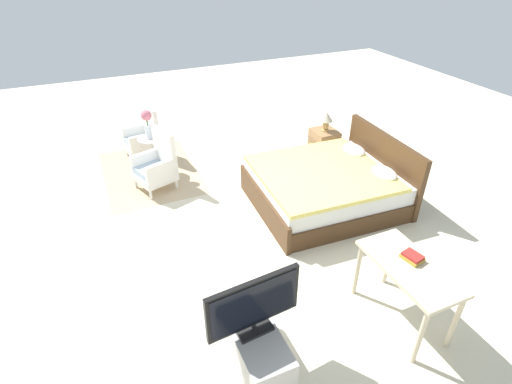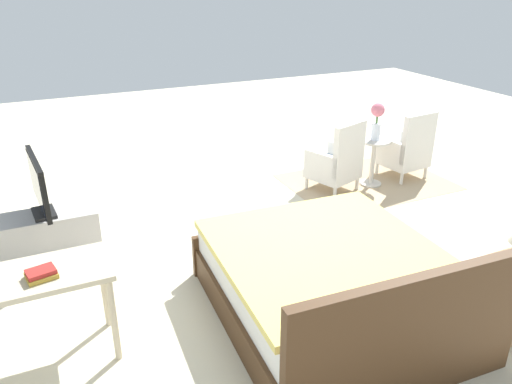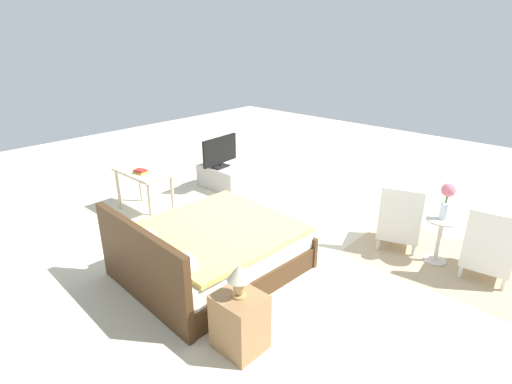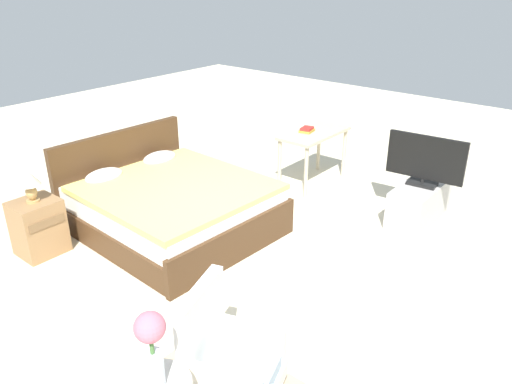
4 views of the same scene
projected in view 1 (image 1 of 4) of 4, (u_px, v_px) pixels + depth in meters
The scene contains 13 objects.
ground_plane at pixel (256, 220), 5.62m from camera, with size 16.00×16.00×0.00m, color beige.
floor_rug at pixel (150, 172), 6.79m from camera, with size 2.10×1.50×0.01m.
bed at pixel (328, 186), 5.84m from camera, with size 1.84×2.08×0.96m.
armchair_by_window_left at pixel (144, 138), 7.04m from camera, with size 0.60×0.60×0.92m.
armchair_by_window_right at pixel (157, 166), 6.18m from camera, with size 0.69×0.69×0.92m.
side_table at pixel (152, 151), 6.61m from camera, with size 0.40×0.40×0.62m.
flower_vase at pixel (147, 121), 6.33m from camera, with size 0.17×0.17×0.48m.
nightstand at pixel (324, 146), 6.99m from camera, with size 0.44×0.41×0.58m.
table_lamp at pixel (326, 119), 6.72m from camera, with size 0.22×0.22×0.33m.
tv_stand at pixel (254, 345), 3.64m from camera, with size 0.96×0.40×0.44m.
tv_flatscreen at pixel (254, 305), 3.36m from camera, with size 0.23×0.87×0.58m.
vanity_desk at pixel (408, 274), 3.85m from camera, with size 1.04×0.52×0.72m.
book_stack at pixel (412, 257), 3.86m from camera, with size 0.22×0.18×0.06m.
Camera 1 is at (4.16, -1.80, 3.35)m, focal length 28.00 mm.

